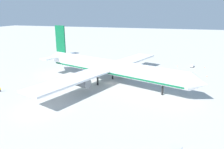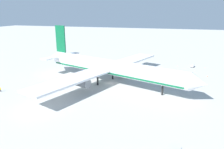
{
  "view_description": "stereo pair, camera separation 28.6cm",
  "coord_description": "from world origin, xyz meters",
  "px_view_note": "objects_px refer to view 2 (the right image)",
  "views": [
    {
      "loc": [
        24.73,
        -81.26,
        28.49
      ],
      "look_at": [
        0.9,
        -2.4,
        4.48
      ],
      "focal_mm": 35.03,
      "sensor_mm": 36.0,
      "label": 1
    },
    {
      "loc": [
        25.01,
        -81.18,
        28.49
      ],
      "look_at": [
        0.9,
        -2.4,
        4.48
      ],
      "focal_mm": 35.03,
      "sensor_mm": 36.0,
      "label": 2
    }
  ],
  "objects_px": {
    "airliner": "(109,67)",
    "traffic_cone_0": "(178,66)",
    "baggage_cart_1": "(63,58)",
    "traffic_cone_3": "(205,67)",
    "baggage_cart_0": "(193,66)",
    "ground_worker_1": "(0,89)",
    "traffic_cone_2": "(207,76)"
  },
  "relations": [
    {
      "from": "traffic_cone_0",
      "to": "traffic_cone_3",
      "type": "relative_size",
      "value": 1.0
    },
    {
      "from": "baggage_cart_1",
      "to": "ground_worker_1",
      "type": "bearing_deg",
      "value": -82.54
    },
    {
      "from": "baggage_cart_1",
      "to": "airliner",
      "type": "bearing_deg",
      "value": -41.59
    },
    {
      "from": "airliner",
      "to": "traffic_cone_0",
      "type": "xyz_separation_m",
      "value": [
        26.82,
        37.1,
        -6.25
      ]
    },
    {
      "from": "airliner",
      "to": "ground_worker_1",
      "type": "height_order",
      "value": "airliner"
    },
    {
      "from": "baggage_cart_0",
      "to": "baggage_cart_1",
      "type": "xyz_separation_m",
      "value": [
        -76.84,
        0.52,
        -0.51
      ]
    },
    {
      "from": "airliner",
      "to": "ground_worker_1",
      "type": "bearing_deg",
      "value": -148.08
    },
    {
      "from": "traffic_cone_0",
      "to": "traffic_cone_3",
      "type": "distance_m",
      "value": 13.63
    },
    {
      "from": "ground_worker_1",
      "to": "traffic_cone_0",
      "type": "relative_size",
      "value": 3.22
    },
    {
      "from": "airliner",
      "to": "baggage_cart_1",
      "type": "xyz_separation_m",
      "value": [
        -42.62,
        37.84,
        -6.25
      ]
    },
    {
      "from": "ground_worker_1",
      "to": "airliner",
      "type": "bearing_deg",
      "value": 31.92
    },
    {
      "from": "airliner",
      "to": "baggage_cart_0",
      "type": "xyz_separation_m",
      "value": [
        34.22,
        37.32,
        -5.74
      ]
    },
    {
      "from": "airliner",
      "to": "traffic_cone_0",
      "type": "relative_size",
      "value": 131.1
    },
    {
      "from": "airliner",
      "to": "baggage_cart_0",
      "type": "height_order",
      "value": "airliner"
    },
    {
      "from": "traffic_cone_2",
      "to": "ground_worker_1",
      "type": "bearing_deg",
      "value": -150.22
    },
    {
      "from": "baggage_cart_0",
      "to": "traffic_cone_2",
      "type": "xyz_separation_m",
      "value": [
        5.53,
        -16.34,
        -0.5
      ]
    },
    {
      "from": "baggage_cart_0",
      "to": "traffic_cone_0",
      "type": "distance_m",
      "value": 7.42
    },
    {
      "from": "airliner",
      "to": "traffic_cone_3",
      "type": "height_order",
      "value": "airliner"
    },
    {
      "from": "traffic_cone_2",
      "to": "traffic_cone_3",
      "type": "distance_m",
      "value": 17.02
    },
    {
      "from": "baggage_cart_0",
      "to": "ground_worker_1",
      "type": "height_order",
      "value": "ground_worker_1"
    },
    {
      "from": "traffic_cone_0",
      "to": "traffic_cone_2",
      "type": "xyz_separation_m",
      "value": [
        12.93,
        -16.12,
        0.0
      ]
    },
    {
      "from": "traffic_cone_3",
      "to": "baggage_cart_1",
      "type": "bearing_deg",
      "value": -179.89
    },
    {
      "from": "airliner",
      "to": "baggage_cart_0",
      "type": "relative_size",
      "value": 20.52
    },
    {
      "from": "baggage_cart_1",
      "to": "traffic_cone_2",
      "type": "bearing_deg",
      "value": -11.56
    },
    {
      "from": "traffic_cone_2",
      "to": "traffic_cone_3",
      "type": "height_order",
      "value": "same"
    },
    {
      "from": "baggage_cart_0",
      "to": "baggage_cart_1",
      "type": "bearing_deg",
      "value": 179.62
    },
    {
      "from": "baggage_cart_1",
      "to": "traffic_cone_3",
      "type": "height_order",
      "value": "traffic_cone_3"
    },
    {
      "from": "ground_worker_1",
      "to": "traffic_cone_3",
      "type": "height_order",
      "value": "ground_worker_1"
    },
    {
      "from": "airliner",
      "to": "traffic_cone_2",
      "type": "distance_m",
      "value": 45.38
    },
    {
      "from": "traffic_cone_0",
      "to": "traffic_cone_2",
      "type": "bearing_deg",
      "value": -51.27
    },
    {
      "from": "baggage_cart_0",
      "to": "traffic_cone_0",
      "type": "height_order",
      "value": "baggage_cart_0"
    },
    {
      "from": "traffic_cone_0",
      "to": "airliner",
      "type": "bearing_deg",
      "value": -125.87
    }
  ]
}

